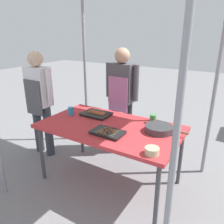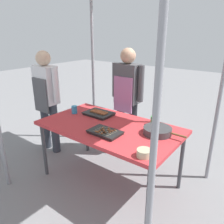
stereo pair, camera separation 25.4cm
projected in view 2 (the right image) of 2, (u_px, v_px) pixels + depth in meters
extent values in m
plane|color=slate|center=(110.00, 180.00, 2.82)|extent=(18.00, 18.00, 0.00)
cube|color=#C63338|center=(109.00, 127.00, 2.57)|extent=(1.60, 0.90, 0.04)
cylinder|color=#3F3F44|center=(44.00, 150.00, 2.83)|extent=(0.04, 0.04, 0.71)
cylinder|color=#3F3F44|center=(148.00, 201.00, 1.98)|extent=(0.04, 0.04, 0.71)
cylinder|color=#3F3F44|center=(87.00, 129.00, 3.41)|extent=(0.04, 0.04, 0.71)
cylinder|color=#3F3F44|center=(181.00, 162.00, 2.57)|extent=(0.04, 0.04, 0.71)
cylinder|color=gray|center=(154.00, 147.00, 1.29)|extent=(0.04, 0.04, 2.28)
cylinder|color=gray|center=(93.00, 73.00, 3.57)|extent=(0.04, 0.04, 2.28)
cylinder|color=gray|center=(221.00, 91.00, 2.49)|extent=(0.04, 0.04, 2.28)
cube|color=black|center=(99.00, 114.00, 2.88)|extent=(0.35, 0.25, 0.02)
cube|color=black|center=(99.00, 113.00, 2.88)|extent=(0.36, 0.27, 0.01)
cylinder|color=#9E512D|center=(93.00, 111.00, 2.93)|extent=(0.03, 0.09, 0.03)
cylinder|color=#9E512D|center=(95.00, 111.00, 2.91)|extent=(0.03, 0.09, 0.03)
cylinder|color=#9E512D|center=(97.00, 112.00, 2.89)|extent=(0.03, 0.09, 0.03)
cylinder|color=#9E512D|center=(99.00, 112.00, 2.88)|extent=(0.03, 0.09, 0.03)
cylinder|color=#9E512D|center=(101.00, 113.00, 2.86)|extent=(0.03, 0.09, 0.03)
cylinder|color=#9E512D|center=(103.00, 113.00, 2.84)|extent=(0.03, 0.09, 0.03)
cylinder|color=#9E512D|center=(105.00, 114.00, 2.82)|extent=(0.03, 0.09, 0.03)
cube|color=black|center=(105.00, 133.00, 2.35)|extent=(0.33, 0.21, 0.02)
cube|color=black|center=(105.00, 131.00, 2.35)|extent=(0.35, 0.22, 0.01)
cylinder|color=tan|center=(101.00, 133.00, 2.29)|extent=(0.21, 0.01, 0.01)
cube|color=#9E512D|center=(96.00, 132.00, 2.33)|extent=(0.02, 0.02, 0.02)
cube|color=#9E512D|center=(98.00, 133.00, 2.31)|extent=(0.02, 0.02, 0.02)
cube|color=#9E512D|center=(102.00, 134.00, 2.28)|extent=(0.02, 0.02, 0.02)
cylinder|color=tan|center=(103.00, 132.00, 2.32)|extent=(0.21, 0.01, 0.01)
cube|color=#9E512D|center=(100.00, 131.00, 2.34)|extent=(0.02, 0.02, 0.02)
cube|color=#9E512D|center=(105.00, 133.00, 2.30)|extent=(0.02, 0.02, 0.02)
cube|color=#9E512D|center=(105.00, 133.00, 2.31)|extent=(0.02, 0.02, 0.02)
cube|color=#9E512D|center=(104.00, 133.00, 2.31)|extent=(0.02, 0.02, 0.02)
cylinder|color=tan|center=(105.00, 131.00, 2.35)|extent=(0.21, 0.01, 0.01)
cube|color=#9E512D|center=(104.00, 131.00, 2.36)|extent=(0.02, 0.02, 0.02)
cube|color=#9E512D|center=(102.00, 130.00, 2.37)|extent=(0.02, 0.02, 0.02)
cube|color=#9E512D|center=(102.00, 130.00, 2.37)|extent=(0.02, 0.02, 0.02)
cube|color=#9E512D|center=(110.00, 133.00, 2.31)|extent=(0.02, 0.02, 0.02)
cylinder|color=tan|center=(107.00, 130.00, 2.37)|extent=(0.21, 0.01, 0.01)
cube|color=#9E512D|center=(109.00, 130.00, 2.36)|extent=(0.02, 0.02, 0.02)
cube|color=#9E512D|center=(103.00, 128.00, 2.41)|extent=(0.02, 0.02, 0.02)
cube|color=#9E512D|center=(111.00, 131.00, 2.35)|extent=(0.02, 0.02, 0.02)
cube|color=#9E512D|center=(112.00, 132.00, 2.34)|extent=(0.02, 0.02, 0.02)
cylinder|color=tan|center=(109.00, 129.00, 2.40)|extent=(0.21, 0.01, 0.01)
cube|color=#9E512D|center=(115.00, 131.00, 2.36)|extent=(0.02, 0.02, 0.02)
cube|color=#9E512D|center=(109.00, 129.00, 2.40)|extent=(0.02, 0.02, 0.02)
cylinder|color=#38383A|center=(157.00, 131.00, 2.34)|extent=(0.30, 0.30, 0.07)
cylinder|color=brown|center=(179.00, 135.00, 2.21)|extent=(0.16, 0.02, 0.02)
cylinder|color=#386B33|center=(158.00, 128.00, 2.33)|extent=(0.28, 0.28, 0.01)
cylinder|color=#BFB28C|center=(144.00, 153.00, 1.92)|extent=(0.13, 0.13, 0.07)
cylinder|color=#3F994C|center=(154.00, 121.00, 2.57)|extent=(0.07, 0.07, 0.10)
cylinder|color=#338CBF|center=(74.00, 110.00, 2.92)|extent=(0.07, 0.07, 0.10)
cylinder|color=black|center=(120.00, 125.00, 3.46)|extent=(0.12, 0.12, 0.79)
cylinder|color=black|center=(132.00, 129.00, 3.34)|extent=(0.12, 0.12, 0.79)
cube|color=#4C4C51|center=(127.00, 84.00, 3.17)|extent=(0.34, 0.20, 0.56)
cube|color=#B26B9E|center=(123.00, 95.00, 3.14)|extent=(0.30, 0.02, 0.50)
cylinder|color=#4C4C51|center=(115.00, 80.00, 3.29)|extent=(0.08, 0.08, 0.50)
cylinder|color=#4C4C51|center=(141.00, 84.00, 3.04)|extent=(0.08, 0.08, 0.50)
sphere|color=tan|center=(128.00, 56.00, 3.04)|extent=(0.21, 0.21, 0.21)
cylinder|color=#333842|center=(46.00, 125.00, 3.50)|extent=(0.12, 0.12, 0.77)
cylinder|color=#333842|center=(55.00, 128.00, 3.38)|extent=(0.12, 0.12, 0.77)
cube|color=white|center=(46.00, 85.00, 3.21)|extent=(0.34, 0.20, 0.54)
cube|color=#4C4C51|center=(40.00, 96.00, 3.18)|extent=(0.30, 0.02, 0.49)
cylinder|color=white|center=(36.00, 81.00, 3.33)|extent=(0.08, 0.08, 0.49)
cylinder|color=white|center=(56.00, 85.00, 3.08)|extent=(0.08, 0.08, 0.49)
sphere|color=#D8B293|center=(43.00, 58.00, 3.09)|extent=(0.21, 0.21, 0.21)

